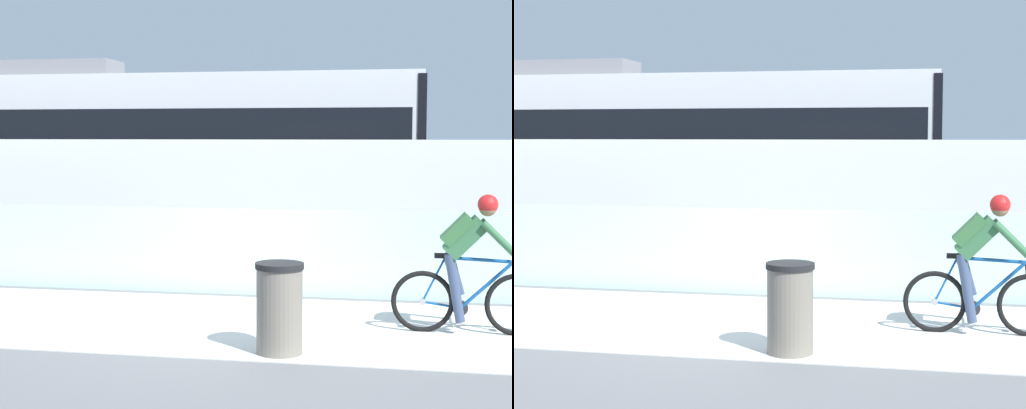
# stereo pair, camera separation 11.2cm
# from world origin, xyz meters

# --- Properties ---
(ground_plane) EXTENTS (200.00, 200.00, 0.00)m
(ground_plane) POSITION_xyz_m (0.00, 0.00, 0.00)
(ground_plane) COLOR slate
(bike_path_deck) EXTENTS (32.00, 3.20, 0.01)m
(bike_path_deck) POSITION_xyz_m (0.00, 0.00, 0.01)
(bike_path_deck) COLOR silver
(bike_path_deck) RESTS_ON ground
(glass_parapet) EXTENTS (32.00, 0.05, 1.23)m
(glass_parapet) POSITION_xyz_m (0.00, 1.85, 0.61)
(glass_parapet) COLOR silver
(glass_parapet) RESTS_ON ground
(concrete_barrier_wall) EXTENTS (32.00, 0.36, 2.20)m
(concrete_barrier_wall) POSITION_xyz_m (0.00, 3.65, 1.10)
(concrete_barrier_wall) COLOR silver
(concrete_barrier_wall) RESTS_ON ground
(tram_rail_near) EXTENTS (32.00, 0.08, 0.01)m
(tram_rail_near) POSITION_xyz_m (0.00, 6.13, 0.00)
(tram_rail_near) COLOR #595654
(tram_rail_near) RESTS_ON ground
(tram_rail_far) EXTENTS (32.00, 0.08, 0.01)m
(tram_rail_far) POSITION_xyz_m (0.00, 7.57, 0.00)
(tram_rail_far) COLOR #595654
(tram_rail_far) RESTS_ON ground
(tram) EXTENTS (11.06, 2.54, 3.81)m
(tram) POSITION_xyz_m (-3.18, 6.85, 1.89)
(tram) COLOR silver
(tram) RESTS_ON ground
(cyclist_on_bike) EXTENTS (1.77, 0.58, 1.61)m
(cyclist_on_bike) POSITION_xyz_m (2.79, -0.00, 0.80)
(cyclist_on_bike) COLOR black
(cyclist_on_bike) RESTS_ON ground
(trash_bin) EXTENTS (0.51, 0.51, 0.96)m
(trash_bin) POSITION_xyz_m (0.81, -1.25, 0.48)
(trash_bin) COLOR slate
(trash_bin) RESTS_ON ground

